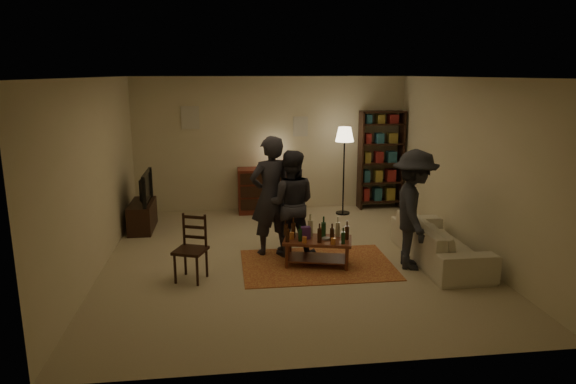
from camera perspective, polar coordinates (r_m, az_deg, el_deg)
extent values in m
plane|color=#C6B793|center=(7.91, 0.25, -7.33)|extent=(6.00, 6.00, 0.00)
plane|color=beige|center=(10.49, -1.89, 5.36)|extent=(5.50, 0.00, 5.50)
plane|color=beige|center=(7.69, -20.51, 1.69)|extent=(0.00, 6.00, 6.00)
plane|color=beige|center=(8.35, 19.33, 2.64)|extent=(0.00, 6.00, 6.00)
plane|color=beige|center=(4.67, 5.09, -4.51)|extent=(5.50, 0.00, 5.50)
plane|color=white|center=(7.41, 0.28, 12.63)|extent=(6.00, 6.00, 0.00)
cube|color=beige|center=(10.38, -10.82, 8.11)|extent=(0.35, 0.03, 0.45)
cube|color=beige|center=(10.50, 1.40, 7.29)|extent=(0.30, 0.03, 0.40)
cube|color=maroon|center=(7.64, 3.28, -8.05)|extent=(2.20, 1.50, 0.01)
cube|color=brown|center=(7.52, 3.32, -5.39)|extent=(1.08, 0.76, 0.04)
cube|color=brown|center=(7.61, 3.29, -7.34)|extent=(0.96, 0.63, 0.02)
cylinder|color=brown|center=(7.42, -0.14, -7.24)|extent=(0.05, 0.05, 0.36)
cylinder|color=brown|center=(7.38, 6.55, -7.47)|extent=(0.05, 0.05, 0.36)
cylinder|color=brown|center=(7.81, 0.23, -6.19)|extent=(0.05, 0.05, 0.36)
cylinder|color=brown|center=(7.76, 6.57, -6.40)|extent=(0.05, 0.05, 0.36)
cylinder|color=#CA6F2E|center=(7.49, 0.44, -4.88)|extent=(0.07, 0.07, 0.10)
cylinder|color=#CA6F2E|center=(7.32, 1.85, -5.34)|extent=(0.07, 0.07, 0.09)
cylinder|color=#CA6F2E|center=(7.70, 3.78, -4.34)|extent=(0.07, 0.07, 0.11)
cylinder|color=#CA6F2E|center=(7.29, 5.04, -5.47)|extent=(0.07, 0.07, 0.09)
cube|color=#562F81|center=(7.51, 1.96, -4.50)|extent=(0.14, 0.10, 0.18)
cylinder|color=gray|center=(7.48, 4.23, -5.23)|extent=(0.12, 0.12, 0.03)
cube|color=black|center=(7.08, -10.79, -6.41)|extent=(0.51, 0.51, 0.04)
cylinder|color=black|center=(7.09, -12.44, -8.34)|extent=(0.04, 0.04, 0.41)
cylinder|color=black|center=(6.96, -10.05, -8.64)|extent=(0.04, 0.04, 0.41)
cylinder|color=black|center=(7.36, -11.34, -7.48)|extent=(0.04, 0.04, 0.41)
cylinder|color=black|center=(7.23, -9.02, -7.75)|extent=(0.04, 0.04, 0.41)
cube|color=black|center=(7.14, -10.34, -4.08)|extent=(0.31, 0.14, 0.47)
cube|color=black|center=(9.60, -15.87, -2.58)|extent=(0.40, 1.00, 0.50)
imported|color=black|center=(9.47, -15.95, 0.51)|extent=(0.13, 0.97, 0.56)
cube|color=maroon|center=(10.36, -2.81, 0.19)|extent=(1.00, 0.48, 0.90)
cube|color=black|center=(10.17, -2.68, -1.39)|extent=(0.92, 0.02, 0.22)
cube|color=black|center=(10.11, -2.70, 0.04)|extent=(0.92, 0.02, 0.22)
cube|color=black|center=(10.05, -2.71, 1.48)|extent=(0.92, 0.02, 0.22)
cylinder|color=black|center=(10.28, -1.45, 2.78)|extent=(0.12, 0.12, 0.04)
cylinder|color=black|center=(10.26, -1.45, 3.49)|extent=(0.02, 0.02, 0.22)
cone|color=#FFE5B2|center=(10.23, -1.46, 4.65)|extent=(0.26, 0.26, 0.20)
cube|color=black|center=(10.65, 8.05, 3.45)|extent=(0.04, 0.34, 2.00)
cube|color=black|center=(10.91, 12.42, 3.50)|extent=(0.04, 0.34, 2.00)
cube|color=black|center=(10.94, 10.08, -0.92)|extent=(0.90, 0.34, 0.03)
cube|color=black|center=(10.85, 10.17, 1.13)|extent=(0.90, 0.34, 0.03)
cube|color=black|center=(10.78, 10.25, 3.21)|extent=(0.90, 0.34, 0.03)
cube|color=black|center=(10.72, 10.34, 5.32)|extent=(0.90, 0.34, 0.03)
cube|color=black|center=(10.67, 10.43, 7.45)|extent=(0.90, 0.34, 0.03)
cube|color=black|center=(10.65, 10.48, 8.78)|extent=(0.90, 0.34, 0.03)
cube|color=maroon|center=(10.82, 8.60, -0.22)|extent=(0.12, 0.22, 0.26)
cube|color=#24586C|center=(10.89, 9.86, -0.19)|extent=(0.15, 0.22, 0.26)
cube|color=olive|center=(10.98, 11.21, -0.14)|extent=(0.18, 0.22, 0.26)
cube|color=#24586C|center=(10.74, 8.67, 1.80)|extent=(0.12, 0.22, 0.24)
cube|color=olive|center=(10.81, 9.94, 1.83)|extent=(0.15, 0.22, 0.24)
cube|color=maroon|center=(10.89, 11.30, 1.85)|extent=(0.18, 0.22, 0.24)
cube|color=olive|center=(10.67, 8.74, 3.85)|extent=(0.12, 0.22, 0.22)
cube|color=maroon|center=(10.74, 10.03, 3.87)|extent=(0.15, 0.22, 0.22)
cube|color=#24586C|center=(10.83, 11.39, 3.88)|extent=(0.18, 0.22, 0.22)
cube|color=maroon|center=(10.62, 8.81, 5.93)|extent=(0.12, 0.22, 0.20)
cube|color=#24586C|center=(10.69, 10.11, 5.93)|extent=(0.15, 0.22, 0.20)
cube|color=olive|center=(10.77, 11.49, 5.92)|extent=(0.18, 0.22, 0.20)
cube|color=#24586C|center=(10.58, 8.89, 8.03)|extent=(0.12, 0.22, 0.18)
cube|color=olive|center=(10.65, 10.19, 8.01)|extent=(0.15, 0.22, 0.18)
cube|color=maroon|center=(10.73, 11.58, 7.99)|extent=(0.18, 0.22, 0.18)
cylinder|color=black|center=(10.38, 6.10, -2.33)|extent=(0.28, 0.28, 0.03)
cylinder|color=black|center=(10.20, 6.20, 1.78)|extent=(0.03, 0.03, 1.55)
cone|color=#FFE5B2|center=(10.07, 6.31, 6.39)|extent=(0.36, 0.36, 0.28)
imported|color=beige|center=(8.02, 16.50, -5.29)|extent=(0.81, 2.08, 0.61)
imported|color=#27262D|center=(7.85, -1.94, -0.44)|extent=(0.78, 0.63, 1.85)
imported|color=#2B2A32|center=(7.82, 0.28, -1.28)|extent=(0.90, 0.75, 1.64)
imported|color=#24252B|center=(7.52, 13.81, -1.93)|extent=(0.87, 1.22, 1.72)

